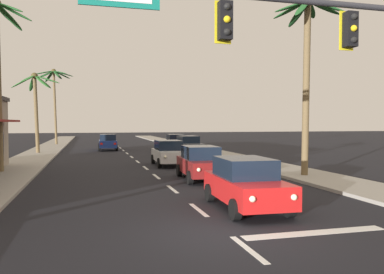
# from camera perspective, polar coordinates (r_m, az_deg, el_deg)

# --- Properties ---
(ground_plane) EXTENTS (220.00, 220.00, 0.00)m
(ground_plane) POSITION_cam_1_polar(r_m,az_deg,el_deg) (10.53, 5.13, -13.63)
(ground_plane) COLOR black
(sidewalk_right) EXTENTS (3.20, 110.00, 0.14)m
(sidewalk_right) POSITION_cam_1_polar(r_m,az_deg,el_deg) (31.73, 6.12, -3.00)
(sidewalk_right) COLOR #9E998E
(sidewalk_right) RESTS_ON ground
(sidewalk_left) EXTENTS (3.20, 110.00, 0.14)m
(sidewalk_left) POSITION_cam_1_polar(r_m,az_deg,el_deg) (29.99, -23.03, -3.44)
(sidewalk_left) COLOR #9E998E
(sidewalk_left) RESTS_ON ground
(lane_markings) EXTENTS (4.28, 89.19, 0.01)m
(lane_markings) POSITION_cam_1_polar(r_m,az_deg,el_deg) (30.28, -7.28, -3.37)
(lane_markings) COLOR silver
(lane_markings) RESTS_ON ground
(traffic_signal_mast) EXTENTS (10.62, 0.41, 6.68)m
(traffic_signal_mast) POSITION_cam_1_polar(r_m,az_deg,el_deg) (11.52, 22.32, 11.53)
(traffic_signal_mast) COLOR #2D2D33
(traffic_signal_mast) RESTS_ON ground
(sedan_lead_at_stop_bar) EXTENTS (2.07, 4.50, 1.68)m
(sedan_lead_at_stop_bar) POSITION_cam_1_polar(r_m,az_deg,el_deg) (13.25, 7.77, -6.62)
(sedan_lead_at_stop_bar) COLOR red
(sedan_lead_at_stop_bar) RESTS_ON ground
(sedan_third_in_queue) EXTENTS (2.10, 4.51, 1.68)m
(sedan_third_in_queue) POSITION_cam_1_polar(r_m,az_deg,el_deg) (19.85, 1.29, -3.72)
(sedan_third_in_queue) COLOR maroon
(sedan_third_in_queue) RESTS_ON ground
(sedan_fifth_in_queue) EXTENTS (2.00, 4.47, 1.68)m
(sedan_fifth_in_queue) POSITION_cam_1_polar(r_m,az_deg,el_deg) (26.46, -3.41, -2.29)
(sedan_fifth_in_queue) COLOR silver
(sedan_fifth_in_queue) RESTS_ON ground
(sedan_oncoming_far) EXTENTS (2.01, 4.48, 1.68)m
(sedan_oncoming_far) POSITION_cam_1_polar(r_m,az_deg,el_deg) (42.21, -12.12, -0.72)
(sedan_oncoming_far) COLOR navy
(sedan_oncoming_far) RESTS_ON ground
(sedan_parked_nearest_kerb) EXTENTS (2.03, 4.48, 1.68)m
(sedan_parked_nearest_kerb) POSITION_cam_1_polar(r_m,az_deg,el_deg) (35.72, -0.52, -1.16)
(sedan_parked_nearest_kerb) COLOR #4C515B
(sedan_parked_nearest_kerb) RESTS_ON ground
(sedan_parked_mid_kerb) EXTENTS (2.04, 4.49, 1.68)m
(sedan_parked_mid_kerb) POSITION_cam_1_polar(r_m,az_deg,el_deg) (40.77, -2.35, -0.77)
(sedan_parked_mid_kerb) COLOR red
(sedan_parked_mid_kerb) RESTS_ON ground
(palm_left_third) EXTENTS (4.28, 4.01, 7.44)m
(palm_left_third) POSITION_cam_1_polar(r_m,az_deg,el_deg) (38.71, -21.71, 5.67)
(palm_left_third) COLOR brown
(palm_left_third) RESTS_ON ground
(palm_left_farthest) EXTENTS (4.83, 4.51, 9.73)m
(palm_left_farthest) POSITION_cam_1_polar(r_m,az_deg,el_deg) (53.17, -19.35, 7.04)
(palm_left_farthest) COLOR brown
(palm_left_farthest) RESTS_ON ground
(palm_right_second) EXTENTS (3.68, 3.54, 9.39)m
(palm_right_second) POSITION_cam_1_polar(r_m,az_deg,el_deg) (21.64, 16.31, 12.09)
(palm_right_second) COLOR brown
(palm_right_second) RESTS_ON ground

